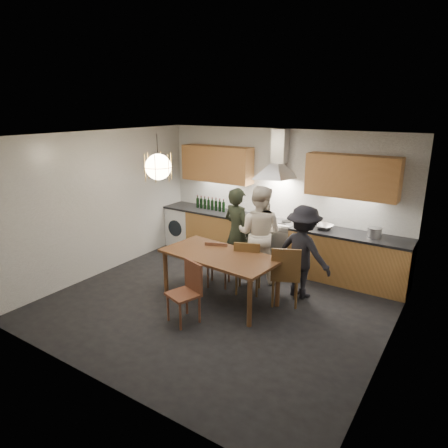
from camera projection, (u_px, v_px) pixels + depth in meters
The scene contains 17 objects.
ground at pixel (216, 304), 6.30m from camera, with size 5.00×5.00×0.00m, color black.
room_shell at pixel (216, 199), 5.82m from camera, with size 5.02×4.52×2.61m.
counter_run at pixel (273, 243), 7.73m from camera, with size 5.00×0.62×0.90m.
range_stove at pixel (272, 243), 7.74m from camera, with size 0.90×0.60×0.92m.
wall_fixtures at pixel (278, 169), 7.43m from camera, with size 4.30×0.54×1.10m.
pendant_lamp at pixel (158, 167), 6.14m from camera, with size 0.43×0.43×0.70m.
dining_table at pixel (220, 259), 6.26m from camera, with size 1.92×1.09×0.78m.
chair_back_left at pixel (217, 261), 6.77m from camera, with size 0.49×0.49×0.84m.
chair_back_mid at pixel (248, 264), 6.50m from camera, with size 0.54×0.54×0.92m.
chair_back_right at pixel (285, 272), 6.11m from camera, with size 0.58×0.58×0.97m.
chair_front at pixel (188, 288), 5.70m from camera, with size 0.51×0.51×0.89m.
person_left at pixel (237, 232), 7.17m from camera, with size 0.60×0.39×1.64m, color black.
person_mid at pixel (259, 234), 6.98m from camera, with size 0.83×0.65×1.71m, color silver.
person_right at pixel (303, 252), 6.38m from camera, with size 0.98×0.57×1.52m, color black.
mixing_bowl at pixel (324, 227), 7.08m from camera, with size 0.33×0.33×0.08m, color silver.
stock_pot at pixel (375, 233), 6.62m from camera, with size 0.23×0.23×0.16m, color #A7A7AB.
wine_bottles at pixel (210, 203), 8.37m from camera, with size 0.73×0.06×0.27m.
Camera 1 is at (3.20, -4.70, 3.01)m, focal length 32.00 mm.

